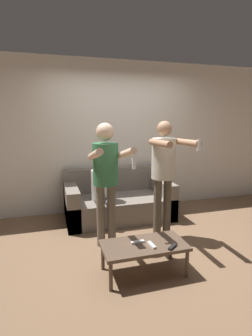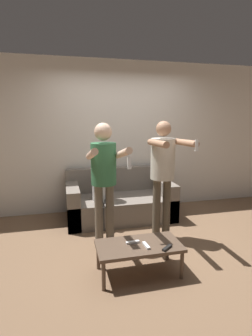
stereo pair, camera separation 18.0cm
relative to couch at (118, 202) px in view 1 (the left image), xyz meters
The scene contains 10 objects.
ground_plane 1.13m from the couch, 83.38° to the right, with size 14.00×14.00×0.00m, color brown.
wall_back 1.20m from the couch, 75.59° to the left, with size 6.40×0.06×2.70m.
couch is the anchor object (origin of this frame).
person_standing_left 1.29m from the couch, 112.88° to the right, with size 0.45×0.80×1.63m.
person_standing_right 1.30m from the couch, 67.01° to the right, with size 0.45×0.74×1.65m.
person_seated 0.53m from the couch, 144.04° to the right, with size 0.31×0.53×1.13m.
coffee_table 1.72m from the couch, 95.14° to the right, with size 0.92×0.47×0.35m.
remote_near 1.88m from the couch, 86.82° to the right, with size 0.14×0.12×0.02m.
remote_mid 1.78m from the couch, 92.99° to the right, with size 0.05×0.15×0.02m.
remote_far 1.69m from the couch, 97.28° to the right, with size 0.15×0.04×0.02m.
Camera 1 is at (-1.21, -3.09, 1.69)m, focal length 28.00 mm.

